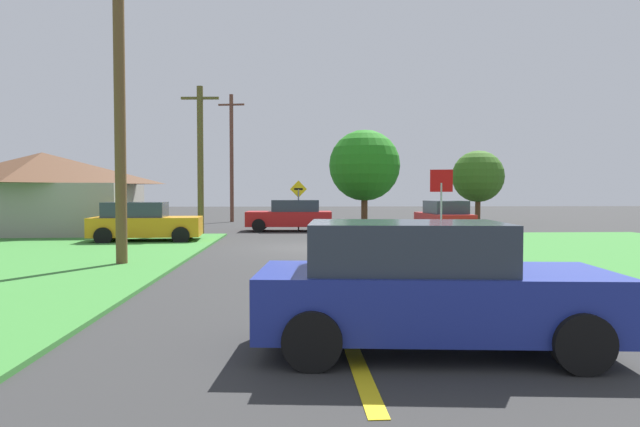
{
  "coord_description": "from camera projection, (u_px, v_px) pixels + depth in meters",
  "views": [
    {
      "loc": [
        -0.76,
        -19.63,
        1.98
      ],
      "look_at": [
        0.5,
        4.36,
        1.08
      ],
      "focal_mm": 30.56,
      "sensor_mm": 36.0,
      "label": 1
    }
  ],
  "objects": [
    {
      "name": "car_behind_on_main_road",
      "position": [
        426.0,
        287.0,
        6.83
      ],
      "size": [
        4.49,
        2.24,
        1.62
      ],
      "rotation": [
        0.0,
        0.0,
        -0.09
      ],
      "color": "navy",
      "rests_on": "ground"
    },
    {
      "name": "parked_car_near_building",
      "position": [
        144.0,
        222.0,
        21.78
      ],
      "size": [
        4.37,
        2.4,
        1.62
      ],
      "rotation": [
        0.0,
        0.0,
        0.07
      ],
      "color": "orange",
      "rests_on": "ground"
    },
    {
      "name": "lane_stripe_center",
      "position": [
        327.0,
        285.0,
        11.72
      ],
      "size": [
        0.2,
        14.0,
        0.01
      ],
      "primitive_type": "cube",
      "color": "yellow",
      "rests_on": "ground"
    },
    {
      "name": "car_approaching_junction",
      "position": [
        291.0,
        215.0,
        28.4
      ],
      "size": [
        4.45,
        2.25,
        1.62
      ],
      "rotation": [
        0.0,
        0.0,
        3.11
      ],
      "color": "red",
      "rests_on": "ground"
    },
    {
      "name": "utility_pole_mid",
      "position": [
        200.0,
        158.0,
        25.93
      ],
      "size": [
        1.8,
        0.29,
        7.05
      ],
      "color": "brown",
      "rests_on": "ground"
    },
    {
      "name": "pine_tree_center",
      "position": [
        478.0,
        177.0,
        36.51
      ],
      "size": [
        3.45,
        3.45,
        4.83
      ],
      "color": "brown",
      "rests_on": "ground"
    },
    {
      "name": "utility_pole_far",
      "position": [
        232.0,
        156.0,
        37.22
      ],
      "size": [
        1.8,
        0.4,
        8.7
      ],
      "color": "brown",
      "rests_on": "ground"
    },
    {
      "name": "direction_sign",
      "position": [
        298.0,
        199.0,
        28.57
      ],
      "size": [
        0.89,
        0.2,
        2.64
      ],
      "color": "slate",
      "rests_on": "ground"
    },
    {
      "name": "ground_plane",
      "position": [
        313.0,
        248.0,
        19.7
      ],
      "size": [
        120.0,
        120.0,
        0.0
      ],
      "primitive_type": "plane",
      "color": "#2F2F2F"
    },
    {
      "name": "barn",
      "position": [
        43.0,
        194.0,
        25.89
      ],
      "size": [
        8.46,
        6.56,
        3.91
      ],
      "color": "gray",
      "rests_on": "ground"
    },
    {
      "name": "car_on_crossroad",
      "position": [
        444.0,
        218.0,
        25.7
      ],
      "size": [
        2.02,
        4.35,
        1.62
      ],
      "rotation": [
        0.0,
        0.0,
        1.6
      ],
      "color": "red",
      "rests_on": "ground"
    },
    {
      "name": "oak_tree_left",
      "position": [
        364.0,
        166.0,
        34.79
      ],
      "size": [
        4.54,
        4.54,
        6.02
      ],
      "color": "brown",
      "rests_on": "ground"
    },
    {
      "name": "utility_pole_near",
      "position": [
        120.0,
        101.0,
        14.57
      ],
      "size": [
        1.8,
        0.3,
        8.67
      ],
      "color": "brown",
      "rests_on": "ground"
    },
    {
      "name": "stop_sign",
      "position": [
        441.0,
        193.0,
        18.83
      ],
      "size": [
        0.76,
        0.2,
        2.79
      ],
      "rotation": [
        0.0,
        0.0,
        2.92
      ],
      "color": "#9EA0A8",
      "rests_on": "ground"
    }
  ]
}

